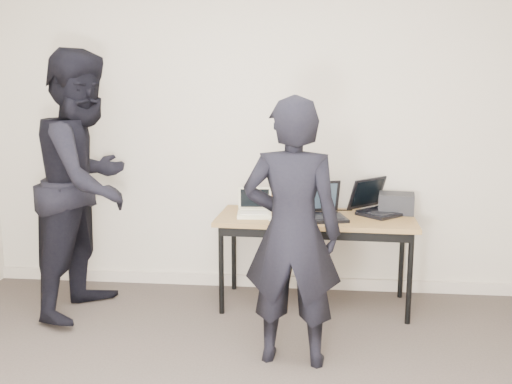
# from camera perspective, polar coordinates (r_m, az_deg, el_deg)

# --- Properties ---
(room) EXTENTS (4.60, 4.60, 2.80)m
(room) POSITION_cam_1_polar(r_m,az_deg,el_deg) (2.50, -6.00, 2.27)
(room) COLOR #3E352F
(room) RESTS_ON ground
(desk) EXTENTS (1.52, 0.71, 0.72)m
(desk) POSITION_cam_1_polar(r_m,az_deg,el_deg) (4.41, 5.96, -3.20)
(desk) COLOR brown
(desk) RESTS_ON ground
(laptop_beige) EXTENTS (0.28, 0.27, 0.21)m
(laptop_beige) POSITION_cam_1_polar(r_m,az_deg,el_deg) (4.39, -0.15, -1.84)
(laptop_beige) COLOR beige
(laptop_beige) RESTS_ON desk
(laptop_center) EXTENTS (0.42, 0.41, 0.27)m
(laptop_center) POSITION_cam_1_polar(r_m,az_deg,el_deg) (4.33, 6.43, -1.81)
(laptop_center) COLOR black
(laptop_center) RESTS_ON desk
(laptop_right) EXTENTS (0.51, 0.51, 0.27)m
(laptop_right) POSITION_cam_1_polar(r_m,az_deg,el_deg) (4.57, 12.06, -1.33)
(laptop_right) COLOR black
(laptop_right) RESTS_ON desk
(leather_satchel) EXTENTS (0.37, 0.20, 0.25)m
(leather_satchel) POSITION_cam_1_polar(r_m,az_deg,el_deg) (4.59, 3.77, -0.22)
(leather_satchel) COLOR #563316
(leather_satchel) RESTS_ON desk
(tissue) EXTENTS (0.14, 0.11, 0.08)m
(tissue) POSITION_cam_1_polar(r_m,az_deg,el_deg) (4.57, 4.17, 1.71)
(tissue) COLOR white
(tissue) RESTS_ON leather_satchel
(equipment_box) EXTENTS (0.30, 0.26, 0.16)m
(equipment_box) POSITION_cam_1_polar(r_m,az_deg,el_deg) (4.61, 13.85, -1.10)
(equipment_box) COLOR black
(equipment_box) RESTS_ON desk
(power_brick) EXTENTS (0.07, 0.05, 0.03)m
(power_brick) POSITION_cam_1_polar(r_m,az_deg,el_deg) (4.23, 3.01, -2.74)
(power_brick) COLOR black
(power_brick) RESTS_ON desk
(cables) EXTENTS (1.15, 0.43, 0.01)m
(cables) POSITION_cam_1_polar(r_m,az_deg,el_deg) (4.42, 5.74, -2.32)
(cables) COLOR black
(cables) RESTS_ON desk
(person_typist) EXTENTS (0.63, 0.44, 1.66)m
(person_typist) POSITION_cam_1_polar(r_m,az_deg,el_deg) (3.47, 3.63, -4.10)
(person_typist) COLOR black
(person_typist) RESTS_ON ground
(person_observer) EXTENTS (0.89, 1.07, 1.97)m
(person_observer) POSITION_cam_1_polar(r_m,az_deg,el_deg) (4.45, -16.57, 0.82)
(person_observer) COLOR black
(person_observer) RESTS_ON ground
(baseboard) EXTENTS (4.50, 0.03, 0.10)m
(baseboard) POSITION_cam_1_polar(r_m,az_deg,el_deg) (4.97, -0.42, -8.87)
(baseboard) COLOR #B7A998
(baseboard) RESTS_ON ground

